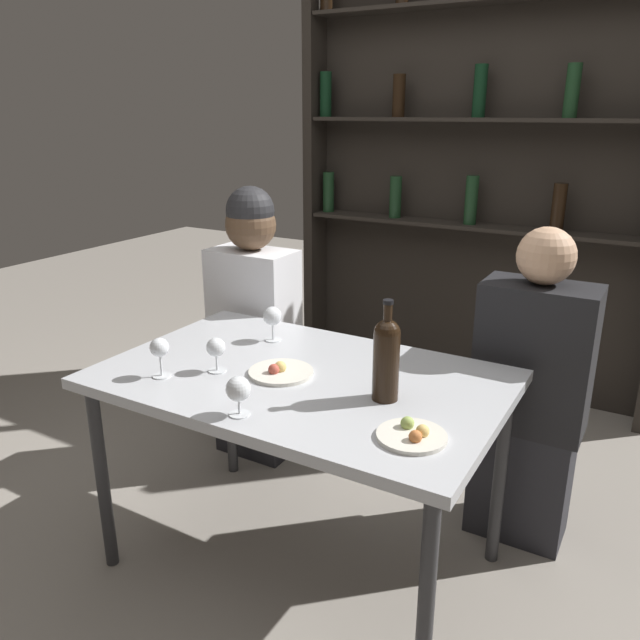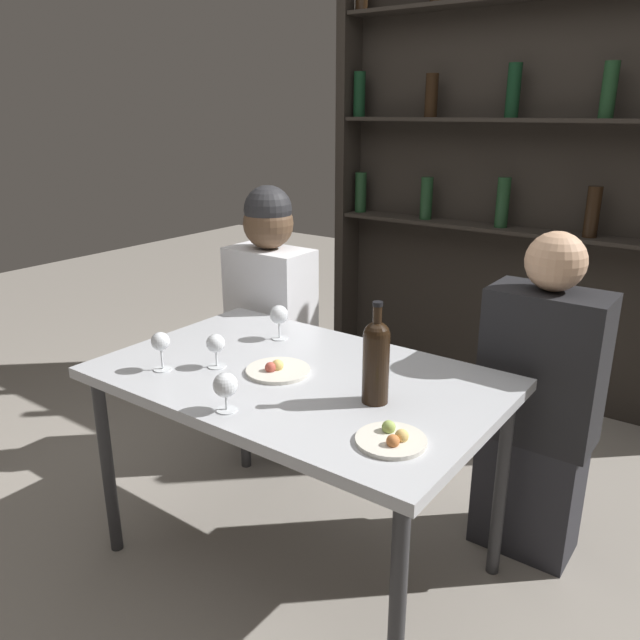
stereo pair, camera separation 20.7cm
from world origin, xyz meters
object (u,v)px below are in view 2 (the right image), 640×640
Objects in this scene: wine_glass_0 at (279,316)px; seated_person_right at (538,410)px; wine_bottle at (376,358)px; seated_person_left at (271,324)px; wine_glass_1 at (224,386)px; wine_glass_2 at (216,345)px; wine_glass_3 at (161,343)px; food_plate_0 at (392,439)px; food_plate_1 at (277,370)px.

seated_person_right is at bearing 21.64° from wine_glass_0.
seated_person_left is at bearing 146.90° from wine_bottle.
wine_glass_1 is (-0.32, -0.30, -0.06)m from wine_bottle.
seated_person_right is at bearing 37.98° from wine_glass_2.
wine_glass_3 is 0.70× the size of food_plate_0.
seated_person_left is at bearing 132.14° from food_plate_1.
food_plate_0 is (0.16, -0.18, -0.13)m from wine_bottle.
food_plate_1 is at bearing -47.86° from seated_person_left.
food_plate_1 is 0.17× the size of seated_person_left.
food_plate_0 is 0.56m from food_plate_1.
food_plate_0 is at bearing 2.15° from wine_glass_3.
wine_glass_2 is at bearing -142.02° from seated_person_right.
wine_glass_2 reaches higher than food_plate_0.
wine_glass_2 is 0.73m from food_plate_0.
wine_glass_1 is 0.88× the size of wine_glass_3.
seated_person_right is (0.31, 0.59, -0.31)m from wine_bottle.
wine_glass_3 is 0.11× the size of seated_person_left.
seated_person_left reaches higher than wine_glass_0.
seated_person_right is at bearing 62.58° from wine_bottle.
wine_glass_0 is at bearing -45.49° from seated_person_left.
wine_glass_0 is 0.11× the size of seated_person_right.
wine_bottle reaches higher than wine_glass_2.
food_plate_1 reaches higher than food_plate_0.
food_plate_1 is 0.18× the size of seated_person_right.
wine_bottle is at bearing 0.42° from food_plate_1.
wine_bottle is 2.66× the size of wine_glass_2.
wine_glass_3 is at bearing 166.57° from wine_glass_1.
seated_person_right reaches higher than wine_bottle.
wine_glass_3 reaches higher than wine_glass_2.
food_plate_1 is at bearing -51.48° from wine_glass_0.
seated_person_left is at bearing 180.00° from seated_person_right.
wine_glass_2 is 0.22m from food_plate_1.
wine_bottle is 0.62m from wine_glass_0.
seated_person_right is (0.62, 0.89, -0.25)m from wine_glass_1.
wine_glass_2 is (-0.56, -0.09, -0.06)m from wine_bottle.
wine_glass_2 is at bearing -171.22° from wine_bottle.
food_plate_0 is at bearing -48.09° from wine_bottle.
seated_person_left reaches higher than food_plate_0.
wine_bottle is 0.72m from wine_glass_3.
wine_glass_3 is (-0.69, -0.21, -0.04)m from wine_bottle.
wine_glass_2 is at bearing 139.36° from wine_glass_1.
wine_bottle reaches higher than wine_glass_3.
wine_glass_1 is at bearing -124.93° from seated_person_right.
wine_glass_0 is at bearing 149.79° from food_plate_0.
wine_glass_3 is 0.11× the size of seated_person_right.
wine_bottle is 0.26× the size of seated_person_right.
wine_bottle is 0.44m from wine_glass_1.
seated_person_right is (0.87, 0.35, -0.27)m from wine_glass_0.
wine_bottle is at bearing 131.91° from food_plate_0.
wine_glass_1 is at bearing -13.43° from wine_glass_3.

